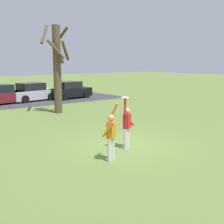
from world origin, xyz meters
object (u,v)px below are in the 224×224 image
Objects in this scene: bare_tree_tall at (57,66)px; frisbee_disc at (125,98)px; person_defender at (111,133)px; person_catcher at (127,124)px; parked_car_black at (69,91)px; parked_car_silver at (32,93)px.

frisbee_disc is at bearing -100.99° from bare_tree_tall.
bare_tree_tall is (2.96, 9.77, 2.16)m from person_defender.
person_catcher reaches higher than parked_car_black.
bare_tree_tall is at bearing 44.21° from person_defender.
parked_car_black is (6.22, 15.50, -1.37)m from frisbee_disc.
parked_car_silver is at bearing 80.18° from frisbee_disc.
bare_tree_tall reaches higher than person_defender.
frisbee_disc reaches higher than person_defender.
person_catcher is 1.58m from person_defender.
frisbee_disc reaches higher than parked_car_silver.
parked_car_black is (3.45, -0.50, 0.00)m from parked_car_silver.
person_catcher is 0.48× the size of parked_car_black.
frisbee_disc is at bearing -108.04° from parked_car_silver.
person_defender reaches higher than parked_car_silver.
bare_tree_tall reaches higher than parked_car_black.
person_defender is 10.44m from bare_tree_tall.
person_defender is 17.13m from parked_car_silver.
bare_tree_tall reaches higher than frisbee_disc.
parked_car_silver is 3.49m from parked_car_black.
person_catcher is at bearing -107.42° from parked_car_silver.
frisbee_disc is at bearing -120.09° from parked_car_black.
frisbee_disc is 16.76m from parked_car_black.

